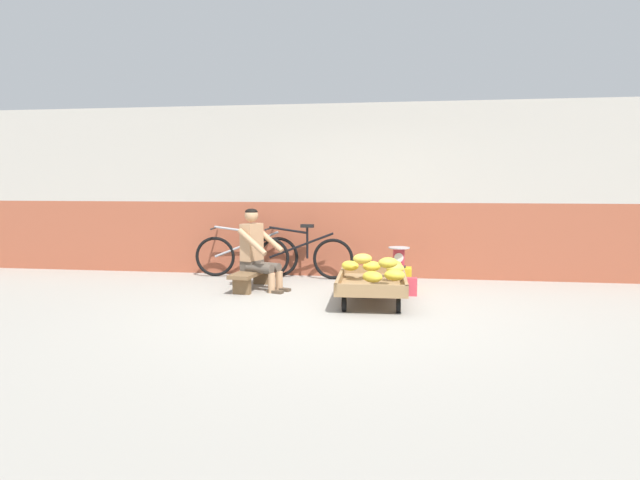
% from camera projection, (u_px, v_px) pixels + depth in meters
% --- Properties ---
extents(ground_plane, '(80.00, 80.00, 0.00)m').
position_uv_depth(ground_plane, '(330.00, 313.00, 6.37)').
color(ground_plane, '#A39E93').
extents(back_wall, '(16.00, 0.30, 2.74)m').
position_uv_depth(back_wall, '(352.00, 191.00, 8.87)').
color(back_wall, '#A35138').
rests_on(back_wall, ground).
extents(banana_cart, '(0.89, 1.47, 0.36)m').
position_uv_depth(banana_cart, '(372.00, 284.00, 6.91)').
color(banana_cart, '#99754C').
rests_on(banana_cart, ground).
extents(banana_pile, '(0.88, 1.20, 0.26)m').
position_uv_depth(banana_pile, '(378.00, 267.00, 6.85)').
color(banana_pile, yellow).
rests_on(banana_pile, banana_cart).
extents(low_bench, '(0.41, 1.12, 0.27)m').
position_uv_depth(low_bench, '(252.00, 275.00, 7.82)').
color(low_bench, brown).
rests_on(low_bench, ground).
extents(vendor_seated, '(0.74, 0.62, 1.14)m').
position_uv_depth(vendor_seated, '(257.00, 250.00, 7.74)').
color(vendor_seated, tan).
rests_on(vendor_seated, ground).
extents(plastic_crate, '(0.36, 0.28, 0.30)m').
position_uv_depth(plastic_crate, '(399.00, 278.00, 7.86)').
color(plastic_crate, gold).
rests_on(plastic_crate, ground).
extents(weighing_scale, '(0.30, 0.30, 0.29)m').
position_uv_depth(weighing_scale, '(399.00, 257.00, 7.82)').
color(weighing_scale, '#28282D').
rests_on(weighing_scale, plastic_crate).
extents(bicycle_near_left, '(1.66, 0.48, 0.86)m').
position_uv_depth(bicycle_near_left, '(246.00, 255.00, 8.84)').
color(bicycle_near_left, black).
rests_on(bicycle_near_left, ground).
extents(bicycle_far_left, '(1.66, 0.48, 0.86)m').
position_uv_depth(bicycle_far_left, '(301.00, 256.00, 8.67)').
color(bicycle_far_left, black).
rests_on(bicycle_far_left, ground).
extents(shopping_bag, '(0.18, 0.12, 0.24)m').
position_uv_depth(shopping_bag, '(410.00, 287.00, 7.37)').
color(shopping_bag, '#D13D4C').
rests_on(shopping_bag, ground).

